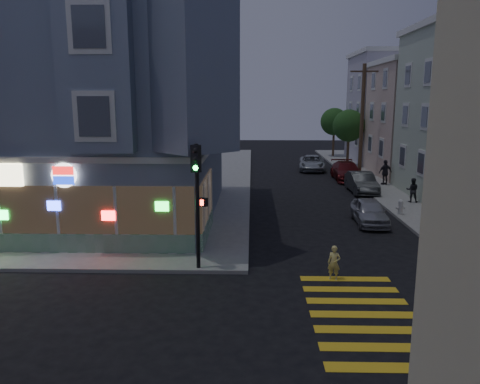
{
  "coord_description": "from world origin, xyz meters",
  "views": [
    {
      "loc": [
        3.11,
        -14.4,
        6.39
      ],
      "look_at": [
        2.6,
        5.59,
        2.41
      ],
      "focal_mm": 35.0,
      "sensor_mm": 36.0,
      "label": 1
    }
  ],
  "objects_px": {
    "pedestrian_b": "(385,172)",
    "fire_hydrant": "(401,207)",
    "parked_car_b": "(362,183)",
    "parked_car_c": "(347,171)",
    "street_tree_far": "(334,122)",
    "parked_car_d": "(312,163)",
    "street_tree_near": "(349,126)",
    "utility_pole": "(362,119)",
    "running_child": "(334,263)",
    "parked_car_a": "(370,212)",
    "traffic_signal": "(197,186)",
    "pedestrian_a": "(412,190)"
  },
  "relations": [
    {
      "from": "utility_pole",
      "to": "traffic_signal",
      "type": "bearing_deg",
      "value": -116.46
    },
    {
      "from": "street_tree_far",
      "to": "parked_car_b",
      "type": "bearing_deg",
      "value": -94.2
    },
    {
      "from": "parked_car_a",
      "to": "parked_car_c",
      "type": "distance_m",
      "value": 13.48
    },
    {
      "from": "parked_car_d",
      "to": "fire_hydrant",
      "type": "height_order",
      "value": "parked_car_d"
    },
    {
      "from": "street_tree_near",
      "to": "parked_car_d",
      "type": "distance_m",
      "value": 5.25
    },
    {
      "from": "pedestrian_b",
      "to": "parked_car_b",
      "type": "height_order",
      "value": "pedestrian_b"
    },
    {
      "from": "pedestrian_a",
      "to": "parked_car_c",
      "type": "height_order",
      "value": "pedestrian_a"
    },
    {
      "from": "utility_pole",
      "to": "parked_car_d",
      "type": "distance_m",
      "value": 6.66
    },
    {
      "from": "running_child",
      "to": "parked_car_b",
      "type": "height_order",
      "value": "parked_car_b"
    },
    {
      "from": "street_tree_near",
      "to": "parked_car_d",
      "type": "height_order",
      "value": "street_tree_near"
    },
    {
      "from": "street_tree_far",
      "to": "parked_car_c",
      "type": "height_order",
      "value": "street_tree_far"
    },
    {
      "from": "utility_pole",
      "to": "pedestrian_a",
      "type": "distance_m",
      "value": 10.72
    },
    {
      "from": "street_tree_near",
      "to": "parked_car_b",
      "type": "xyz_separation_m",
      "value": [
        -1.5,
        -12.44,
        -3.21
      ]
    },
    {
      "from": "utility_pole",
      "to": "street_tree_near",
      "type": "relative_size",
      "value": 1.7
    },
    {
      "from": "parked_car_d",
      "to": "pedestrian_a",
      "type": "bearing_deg",
      "value": -66.49
    },
    {
      "from": "pedestrian_a",
      "to": "parked_car_a",
      "type": "height_order",
      "value": "pedestrian_a"
    },
    {
      "from": "utility_pole",
      "to": "pedestrian_b",
      "type": "bearing_deg",
      "value": -75.75
    },
    {
      "from": "parked_car_b",
      "to": "utility_pole",
      "type": "bearing_deg",
      "value": 78.02
    },
    {
      "from": "parked_car_c",
      "to": "street_tree_near",
      "type": "bearing_deg",
      "value": 78.82
    },
    {
      "from": "utility_pole",
      "to": "traffic_signal",
      "type": "distance_m",
      "value": 24.42
    },
    {
      "from": "fire_hydrant",
      "to": "pedestrian_b",
      "type": "bearing_deg",
      "value": 79.59
    },
    {
      "from": "street_tree_far",
      "to": "running_child",
      "type": "bearing_deg",
      "value": -99.55
    },
    {
      "from": "street_tree_near",
      "to": "fire_hydrant",
      "type": "xyz_separation_m",
      "value": [
        -0.9,
        -19.19,
        -3.34
      ]
    },
    {
      "from": "street_tree_near",
      "to": "parked_car_a",
      "type": "bearing_deg",
      "value": -98.15
    },
    {
      "from": "street_tree_near",
      "to": "parked_car_d",
      "type": "relative_size",
      "value": 1.08
    },
    {
      "from": "parked_car_c",
      "to": "street_tree_far",
      "type": "bearing_deg",
      "value": 84.93
    },
    {
      "from": "pedestrian_b",
      "to": "parked_car_a",
      "type": "bearing_deg",
      "value": 50.44
    },
    {
      "from": "pedestrian_b",
      "to": "street_tree_far",
      "type": "bearing_deg",
      "value": -107.65
    },
    {
      "from": "street_tree_near",
      "to": "traffic_signal",
      "type": "bearing_deg",
      "value": -111.68
    },
    {
      "from": "pedestrian_b",
      "to": "fire_hydrant",
      "type": "distance_m",
      "value": 9.42
    },
    {
      "from": "parked_car_d",
      "to": "utility_pole",
      "type": "bearing_deg",
      "value": -43.56
    },
    {
      "from": "utility_pole",
      "to": "street_tree_far",
      "type": "height_order",
      "value": "utility_pole"
    },
    {
      "from": "street_tree_far",
      "to": "pedestrian_a",
      "type": "distance_m",
      "value": 24.15
    },
    {
      "from": "street_tree_near",
      "to": "traffic_signal",
      "type": "xyz_separation_m",
      "value": [
        -11.06,
        -27.82,
        -0.63
      ]
    },
    {
      "from": "parked_car_d",
      "to": "fire_hydrant",
      "type": "distance_m",
      "value": 17.39
    },
    {
      "from": "street_tree_near",
      "to": "parked_car_c",
      "type": "relative_size",
      "value": 1.06
    },
    {
      "from": "running_child",
      "to": "parked_car_d",
      "type": "distance_m",
      "value": 26.5
    },
    {
      "from": "traffic_signal",
      "to": "parked_car_b",
      "type": "bearing_deg",
      "value": 81.97
    },
    {
      "from": "fire_hydrant",
      "to": "pedestrian_a",
      "type": "bearing_deg",
      "value": 62.38
    },
    {
      "from": "utility_pole",
      "to": "running_child",
      "type": "height_order",
      "value": "utility_pole"
    },
    {
      "from": "street_tree_near",
      "to": "running_child",
      "type": "relative_size",
      "value": 4.22
    },
    {
      "from": "parked_car_c",
      "to": "parked_car_d",
      "type": "relative_size",
      "value": 1.02
    },
    {
      "from": "pedestrian_a",
      "to": "parked_car_d",
      "type": "bearing_deg",
      "value": -58.02
    },
    {
      "from": "street_tree_far",
      "to": "parked_car_b",
      "type": "relative_size",
      "value": 1.21
    },
    {
      "from": "utility_pole",
      "to": "parked_car_a",
      "type": "distance_m",
      "value": 15.44
    },
    {
      "from": "pedestrian_b",
      "to": "parked_car_a",
      "type": "height_order",
      "value": "pedestrian_b"
    },
    {
      "from": "street_tree_far",
      "to": "parked_car_d",
      "type": "distance_m",
      "value": 11.13
    },
    {
      "from": "parked_car_b",
      "to": "parked_car_c",
      "type": "bearing_deg",
      "value": 89.43
    },
    {
      "from": "pedestrian_b",
      "to": "fire_hydrant",
      "type": "bearing_deg",
      "value": 59.39
    },
    {
      "from": "pedestrian_a",
      "to": "parked_car_d",
      "type": "distance_m",
      "value": 14.61
    }
  ]
}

